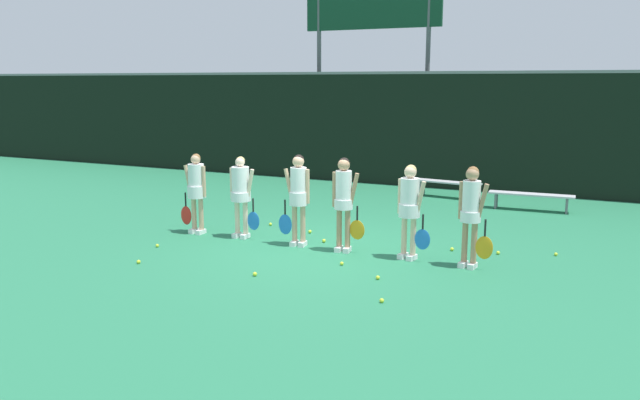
# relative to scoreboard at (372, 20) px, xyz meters

# --- Properties ---
(ground_plane) EXTENTS (140.00, 140.00, 0.00)m
(ground_plane) POSITION_rel_scoreboard_xyz_m (2.28, -8.67, -5.03)
(ground_plane) COLOR #26724C
(fence_windscreen) EXTENTS (60.00, 0.08, 3.43)m
(fence_windscreen) POSITION_rel_scoreboard_xyz_m (2.28, -1.02, -3.31)
(fence_windscreen) COLOR black
(fence_windscreen) RESTS_ON ground_plane
(scoreboard) EXTENTS (4.50, 0.15, 6.32)m
(scoreboard) POSITION_rel_scoreboard_xyz_m (0.00, 0.00, 0.00)
(scoreboard) COLOR #515156
(scoreboard) RESTS_ON ground_plane
(bench_courtside) EXTENTS (2.04, 0.46, 0.42)m
(bench_courtside) POSITION_rel_scoreboard_xyz_m (5.47, -3.25, -4.66)
(bench_courtside) COLOR #B2B2B7
(bench_courtside) RESTS_ON ground_plane
(bench_far) EXTENTS (1.85, 0.56, 0.45)m
(bench_far) POSITION_rel_scoreboard_xyz_m (3.19, -2.41, -4.65)
(bench_far) COLOR #B2B2B7
(bench_far) RESTS_ON ground_plane
(player_0) EXTENTS (0.66, 0.38, 1.68)m
(player_0) POSITION_rel_scoreboard_xyz_m (-0.58, -8.66, -4.05)
(player_0) COLOR tan
(player_0) RESTS_ON ground_plane
(player_1) EXTENTS (0.68, 0.41, 1.67)m
(player_1) POSITION_rel_scoreboard_xyz_m (0.46, -8.59, -4.05)
(player_1) COLOR beige
(player_1) RESTS_ON ground_plane
(player_2) EXTENTS (0.64, 0.36, 1.78)m
(player_2) POSITION_rel_scoreboard_xyz_m (1.80, -8.65, -3.98)
(player_2) COLOR tan
(player_2) RESTS_ON ground_plane
(player_3) EXTENTS (0.64, 0.34, 1.77)m
(player_3) POSITION_rel_scoreboard_xyz_m (2.76, -8.67, -3.98)
(player_3) COLOR tan
(player_3) RESTS_ON ground_plane
(player_4) EXTENTS (0.65, 0.38, 1.71)m
(player_4) POSITION_rel_scoreboard_xyz_m (4.01, -8.63, -4.02)
(player_4) COLOR beige
(player_4) RESTS_ON ground_plane
(player_5) EXTENTS (0.63, 0.35, 1.75)m
(player_5) POSITION_rel_scoreboard_xyz_m (5.10, -8.69, -4.00)
(player_5) COLOR tan
(player_5) RESTS_ON ground_plane
(tennis_ball_0) EXTENTS (0.07, 0.07, 0.07)m
(tennis_ball_0) POSITION_rel_scoreboard_xyz_m (4.34, -10.98, -5.00)
(tennis_ball_0) COLOR #CCE033
(tennis_ball_0) RESTS_ON ground_plane
(tennis_ball_1) EXTENTS (0.07, 0.07, 0.07)m
(tennis_ball_1) POSITION_rel_scoreboard_xyz_m (4.60, -7.78, -5.00)
(tennis_ball_1) COLOR #CCE033
(tennis_ball_1) RESTS_ON ground_plane
(tennis_ball_2) EXTENTS (0.07, 0.07, 0.07)m
(tennis_ball_2) POSITION_rel_scoreboard_xyz_m (1.56, -7.67, -5.00)
(tennis_ball_2) COLOR #CCE033
(tennis_ball_2) RESTS_ON ground_plane
(tennis_ball_3) EXTENTS (0.06, 0.06, 0.06)m
(tennis_ball_3) POSITION_rel_scoreboard_xyz_m (6.40, -7.31, -5.00)
(tennis_ball_3) COLOR #CCE033
(tennis_ball_3) RESTS_ON ground_plane
(tennis_ball_4) EXTENTS (0.07, 0.07, 0.07)m
(tennis_ball_4) POSITION_rel_scoreboard_xyz_m (2.03, -10.69, -5.00)
(tennis_ball_4) COLOR #CCE033
(tennis_ball_4) RESTS_ON ground_plane
(tennis_ball_5) EXTENTS (0.06, 0.06, 0.06)m
(tennis_ball_5) POSITION_rel_scoreboard_xyz_m (3.08, -9.52, -5.00)
(tennis_ball_5) COLOR #CCE033
(tennis_ball_5) RESTS_ON ground_plane
(tennis_ball_6) EXTENTS (0.07, 0.07, 0.07)m
(tennis_ball_6) POSITION_rel_scoreboard_xyz_m (2.15, -8.24, -5.00)
(tennis_ball_6) COLOR #CCE033
(tennis_ball_6) RESTS_ON ground_plane
(tennis_ball_7) EXTENTS (0.07, 0.07, 0.07)m
(tennis_ball_7) POSITION_rel_scoreboard_xyz_m (3.92, -10.00, -5.00)
(tennis_ball_7) COLOR #CCE033
(tennis_ball_7) RESTS_ON ground_plane
(tennis_ball_8) EXTENTS (0.06, 0.06, 0.06)m
(tennis_ball_8) POSITION_rel_scoreboard_xyz_m (-0.61, -9.93, -5.00)
(tennis_ball_8) COLOR #CCE033
(tennis_ball_8) RESTS_ON ground_plane
(tennis_ball_9) EXTENTS (0.07, 0.07, 0.07)m
(tennis_ball_9) POSITION_rel_scoreboard_xyz_m (5.43, -7.66, -5.00)
(tennis_ball_9) COLOR #CCE033
(tennis_ball_9) RESTS_ON ground_plane
(tennis_ball_10) EXTENTS (0.07, 0.07, 0.07)m
(tennis_ball_10) POSITION_rel_scoreboard_xyz_m (0.47, -7.42, -5.00)
(tennis_ball_10) COLOR #CCE033
(tennis_ball_10) RESTS_ON ground_plane
(tennis_ball_11) EXTENTS (0.07, 0.07, 0.07)m
(tennis_ball_11) POSITION_rel_scoreboard_xyz_m (-0.18, -10.95, -5.00)
(tennis_ball_11) COLOR #CCE033
(tennis_ball_11) RESTS_ON ground_plane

